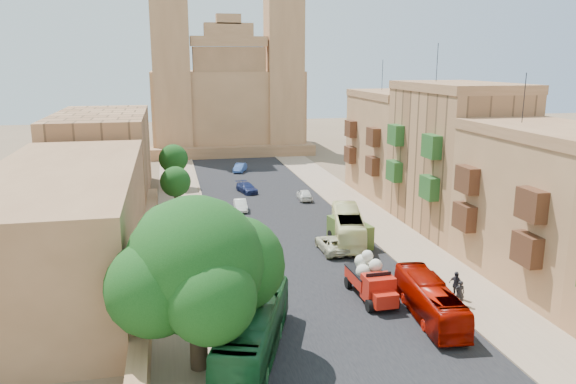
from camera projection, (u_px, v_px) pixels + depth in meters
name	position (u px, v px, depth m)	size (l,w,h in m)	color
road_surface	(280.00, 222.00, 56.19)	(14.00, 140.00, 0.01)	black
sidewalk_east	(369.00, 217.00, 58.13)	(5.00, 140.00, 0.01)	#957B62
sidewalk_west	(183.00, 228.00, 54.24)	(5.00, 140.00, 0.01)	#957B62
kerb_east	(346.00, 217.00, 57.61)	(0.25, 140.00, 0.12)	#957B62
kerb_west	(209.00, 226.00, 54.74)	(0.25, 140.00, 0.12)	#957B62
townhouse_b	(550.00, 205.00, 40.08)	(9.00, 14.00, 14.90)	#9F6F48
townhouse_c	(455.00, 156.00, 53.13)	(9.00, 14.00, 17.40)	#AA764D
townhouse_d	(396.00, 144.00, 66.62)	(9.00, 14.00, 15.90)	#9F6F48
west_wall	(148.00, 255.00, 43.90)	(1.00, 40.00, 1.80)	#9F6F48
west_building_low	(66.00, 226.00, 40.12)	(10.00, 28.00, 8.40)	#8D613D
west_building_mid	(103.00, 156.00, 64.69)	(10.00, 22.00, 10.00)	#AA764D
church	(226.00, 97.00, 100.30)	(28.00, 22.50, 36.30)	#9F6F48
ficus_tree	(197.00, 269.00, 28.27)	(9.25, 8.51, 9.25)	#37281B
street_tree_a	(182.00, 256.00, 36.22)	(3.34, 3.34, 5.13)	#37281B
street_tree_b	(178.00, 216.00, 47.78)	(2.75, 2.75, 4.23)	#37281B
street_tree_c	(175.00, 182.00, 59.10)	(3.22, 3.22, 4.95)	#37281B
street_tree_d	(173.00, 159.00, 70.42)	(3.63, 3.63, 5.58)	#37281B
red_truck	(371.00, 279.00, 37.84)	(2.29, 5.45, 3.14)	red
olive_pickup	(350.00, 232.00, 49.40)	(2.91, 5.22, 2.04)	#445C22
bus_green_north	(254.00, 330.00, 30.44)	(2.49, 10.63, 2.96)	#19562A
bus_red_east	(430.00, 300.00, 34.92)	(2.02, 8.62, 2.40)	#960A00
bus_cream_east	(348.00, 226.00, 49.90)	(2.33, 9.97, 2.78)	#FFF9AC
car_blue_a	(261.00, 267.00, 41.90)	(1.66, 4.12, 1.40)	#559DC9
car_white_a	(241.00, 205.00, 60.41)	(1.24, 3.57, 1.18)	white
car_cream	(333.00, 244.00, 47.36)	(2.21, 4.78, 1.33)	beige
car_dkblue	(247.00, 188.00, 68.68)	(1.67, 4.11, 1.19)	navy
car_white_b	(304.00, 195.00, 65.01)	(1.48, 3.68, 1.25)	white
car_blue_b	(240.00, 168.00, 81.53)	(1.33, 3.80, 1.25)	#3558A4
pedestrian_a	(460.00, 293.00, 36.85)	(0.63, 0.41, 1.72)	black
pedestrian_c	(456.00, 285.00, 37.89)	(1.13, 0.47, 1.92)	#2C2B32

